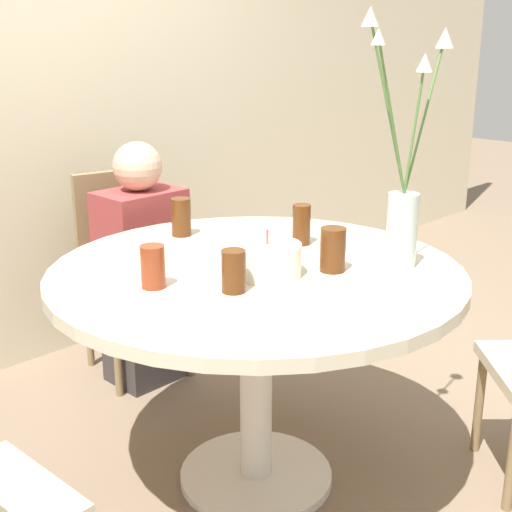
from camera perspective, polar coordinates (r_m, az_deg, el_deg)
ground_plane at (r=2.56m, az=0.00°, el=-17.37°), size 16.00×16.00×0.00m
wall_back at (r=3.26m, az=-18.74°, el=13.77°), size 8.00×0.05×2.60m
dining_table at (r=2.26m, az=0.00°, el=-3.99°), size 1.29×1.29×0.76m
chair_far_back at (r=3.19m, az=-10.20°, el=-0.50°), size 0.48×0.48×0.88m
birthday_cake at (r=2.14m, az=0.90°, el=-0.28°), size 0.21×0.21×0.14m
flower_vase at (r=2.22m, az=11.74°, el=5.04°), size 0.38×0.14×0.77m
side_plate at (r=2.26m, az=-6.36°, el=-0.54°), size 0.21×0.21×0.01m
drink_glass_0 at (r=2.45m, az=3.66°, el=2.52°), size 0.06×0.06×0.14m
drink_glass_1 at (r=2.05m, az=-8.25°, el=-0.85°), size 0.07×0.07×0.12m
drink_glass_2 at (r=2.18m, az=6.17°, el=0.51°), size 0.08×0.08×0.14m
drink_glass_3 at (r=2.57m, az=-6.01°, el=3.12°), size 0.07×0.07×0.14m
drink_glass_4 at (r=2.00m, az=-1.80°, el=-1.22°), size 0.07×0.07×0.12m
person_woman at (r=3.05m, az=-9.04°, el=-1.33°), size 0.34×0.24×1.04m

